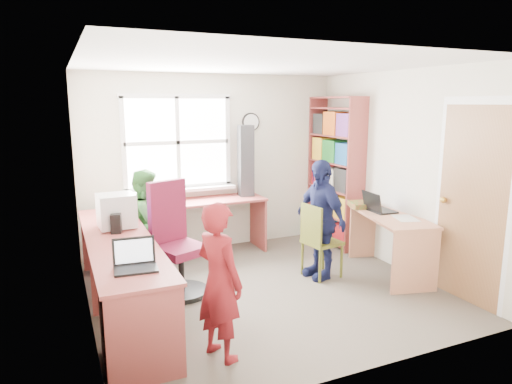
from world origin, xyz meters
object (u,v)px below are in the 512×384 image
Objects in this scene: person_red at (219,281)px; person_navy at (320,219)px; bookshelf at (335,175)px; laptop_left at (135,261)px; potted_plant at (178,191)px; right_desk at (391,231)px; l_desk at (148,278)px; person_green at (147,224)px; laptop_right at (377,207)px; swivel_chair at (176,246)px; cd_tower at (246,161)px; crt_monitor at (117,211)px; wooden_chair at (318,238)px.

person_red is 0.92× the size of person_navy.
laptop_left is (-3.14, -1.97, -0.20)m from bookshelf.
right_desk is at bearing -35.46° from potted_plant.
bookshelf is (2.96, 1.47, 0.55)m from l_desk.
laptop_right is at bearing -83.47° from person_green.
swivel_chair is 1.24× the size of cd_tower.
laptop_left is at bearing -95.00° from crt_monitor.
cd_tower reaches higher than person_navy.
laptop_right reaches higher than l_desk.
crt_monitor is 1.65m from person_red.
potted_plant is 0.73m from person_green.
person_green is at bearing -16.58° from person_red.
person_red reaches higher than swivel_chair.
swivel_chair is 1.67m from person_navy.
crt_monitor is at bearing -167.00° from bookshelf.
person_red is (0.57, -1.52, -0.29)m from crt_monitor.
cd_tower is at bearing 140.73° from right_desk.
person_navy reaches higher than potted_plant.
person_red is (-2.47, -0.92, 0.12)m from right_desk.
laptop_left is (-0.18, -0.50, 0.35)m from l_desk.
crt_monitor is 1.02× the size of laptop_right.
person_red is (-2.54, -2.24, -0.36)m from bookshelf.
swivel_chair is at bearing -133.07° from cd_tower.
wooden_chair is at bearing 10.68° from l_desk.
bookshelf is at bearing -3.20° from swivel_chair.
l_desk is at bearing -177.76° from wooden_chair.
bookshelf is 1.32m from cd_tower.
right_desk is 3.84× the size of laptop_left.
bookshelf reaches higher than person_green.
crt_monitor is at bearing -1.22° from person_red.
person_red is 2.01m from person_green.
crt_monitor is 0.30× the size of person_green.
potted_plant reaches higher than l_desk.
cd_tower reaches higher than wooden_chair.
person_red is at bearing -149.84° from person_green.
laptop_left is 0.93× the size of laptop_right.
swivel_chair is at bearing -138.83° from person_green.
cd_tower is (1.85, 1.00, 0.31)m from crt_monitor.
l_desk is 2.44× the size of swivel_chair.
wooden_chair is at bearing 91.89° from laptop_right.
l_desk is at bearing -165.79° from person_green.
person_green is (-0.18, 0.61, 0.12)m from swivel_chair.
bookshelf is 2.16× the size of cd_tower.
wooden_chair is at bearing 26.87° from laptop_left.
wooden_chair is at bearing -70.76° from cd_tower.
person_green is at bearing -136.54° from potted_plant.
laptop_left reaches higher than wooden_chair.
l_desk is 2.32× the size of person_green.
person_navy is at bearing 90.84° from laptop_right.
laptop_right is 0.79m from person_navy.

